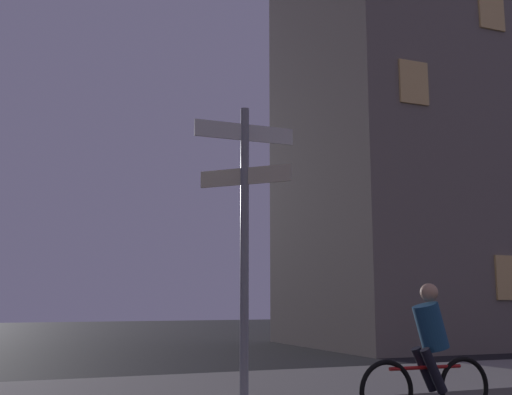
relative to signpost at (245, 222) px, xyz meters
The scene contains 4 objects.
sidewalk_kerb 2.63m from the signpost, 91.79° to the left, with size 40.00×3.38×0.14m, color gray.
signpost is the anchor object (origin of this frame).
cyclist 2.98m from the signpost, 43.55° to the right, with size 1.82×0.33×1.61m.
building_right_block 14.52m from the signpost, 41.69° to the left, with size 8.49×6.71×18.52m.
Camera 1 is at (-2.94, -1.75, 1.41)m, focal length 43.38 mm.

